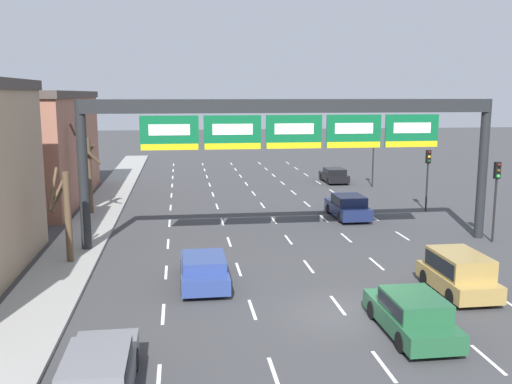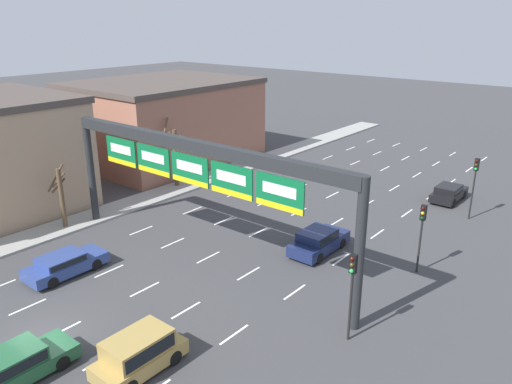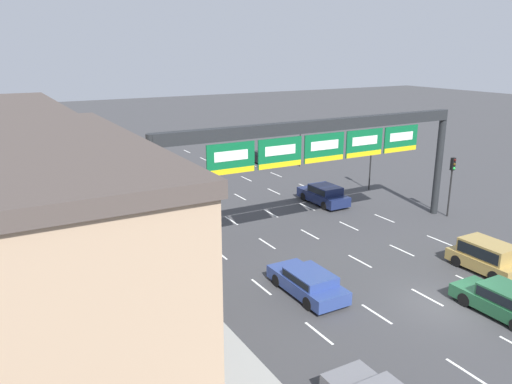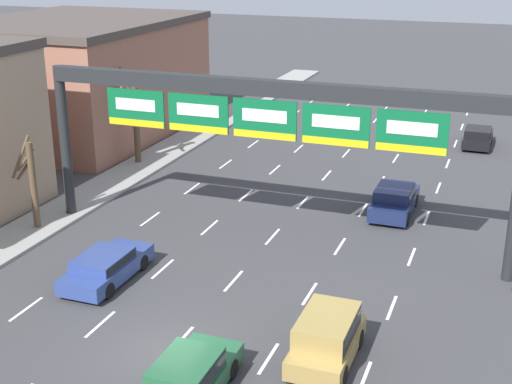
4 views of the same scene
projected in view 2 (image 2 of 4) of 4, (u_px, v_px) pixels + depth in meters
ground_plane at (43, 341)px, 23.18m from camera, size 220.00×220.00×0.00m
lane_dashes at (235, 244)px, 33.05m from camera, size 13.32×67.00×0.01m
sign_gantry at (193, 165)px, 28.48m from camera, size 21.91×0.70×7.71m
building_far at (164, 120)px, 51.78m from camera, size 13.61×17.40×8.18m
suv_gold at (139, 351)px, 20.96m from camera, size 1.91×3.94×1.71m
car_green at (17, 364)px, 20.50m from camera, size 1.89×4.49×1.43m
car_navy at (318, 240)px, 31.72m from camera, size 1.97×4.59×1.53m
car_black at (449, 192)px, 40.70m from camera, size 1.86×4.18×1.31m
car_blue at (64, 264)px, 28.97m from camera, size 1.97×4.66×1.28m
traffic_light_near_gantry at (352, 280)px, 22.24m from camera, size 0.30×0.35×4.39m
traffic_light_mid_block at (422, 225)px, 28.44m from camera, size 0.30×0.35×4.22m
traffic_light_far_end at (475, 176)px, 36.09m from camera, size 0.30×0.35×4.66m
tree_bare_closest at (61, 195)px, 34.82m from camera, size 0.94×1.38×4.42m
tree_bare_second at (175, 154)px, 43.23m from camera, size 2.07×1.72×5.92m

